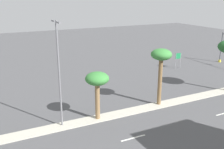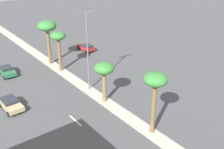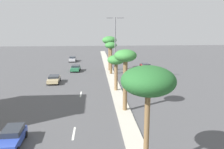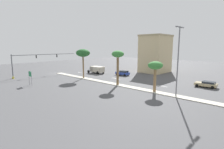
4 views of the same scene
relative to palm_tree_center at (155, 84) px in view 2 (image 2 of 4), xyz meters
The scene contains 11 objects.
ground_plane 11.89m from the palm_tree_center, 91.12° to the left, with size 160.00×160.00×0.00m, color #4C4C4F.
median_curb 21.06m from the palm_tree_center, 90.56° to the left, with size 1.80×90.25×0.12m, color #B7B2A3.
lane_stripe_near 11.28m from the palm_tree_center, 128.02° to the left, with size 0.20×2.80×0.01m, color silver.
palm_tree_center is the anchor object (origin of this frame).
palm_tree_left 9.03m from the palm_tree_center, 91.60° to the left, with size 2.70×2.70×5.62m.
palm_tree_mid 21.68m from the palm_tree_center, 90.30° to the left, with size 2.49×2.49×6.72m.
palm_tree_outboard 25.48m from the palm_tree_center, 90.36° to the left, with size 3.20×3.20×7.73m.
street_lamp_trailing 13.10m from the palm_tree_center, 90.04° to the left, with size 2.90×0.24×11.48m.
sedan_green_mid 27.31m from the palm_tree_center, 107.16° to the left, with size 2.16×3.88×1.33m.
sedan_tan_front 19.33m from the palm_tree_center, 126.47° to the left, with size 2.20×4.21×1.29m.
sedan_red_far 29.23m from the palm_tree_center, 72.54° to the left, with size 2.12×4.03×1.30m.
Camera 2 is at (-19.34, 6.96, 19.73)m, focal length 44.91 mm.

